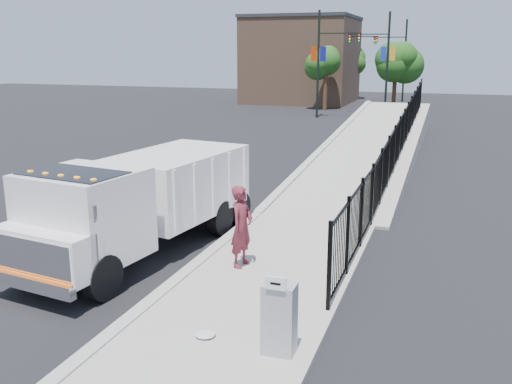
% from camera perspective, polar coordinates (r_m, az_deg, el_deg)
% --- Properties ---
extents(ground, '(120.00, 120.00, 0.00)m').
position_cam_1_polar(ground, '(14.51, -5.05, -6.82)').
color(ground, black).
rests_on(ground, ground).
extents(sidewalk, '(3.55, 12.00, 0.12)m').
position_cam_1_polar(sidewalk, '(12.11, -0.48, -10.84)').
color(sidewalk, '#9E998E').
rests_on(sidewalk, ground).
extents(curb, '(0.30, 12.00, 0.16)m').
position_cam_1_polar(curb, '(12.82, -8.73, -9.46)').
color(curb, '#ADAAA3').
rests_on(curb, ground).
extents(ramp, '(3.95, 24.06, 3.19)m').
position_cam_1_polar(ramp, '(29.02, 11.87, 3.55)').
color(ramp, '#9E998E').
rests_on(ramp, ground).
extents(iron_fence, '(0.10, 28.00, 1.80)m').
position_cam_1_polar(iron_fence, '(24.80, 14.04, 3.78)').
color(iron_fence, black).
rests_on(iron_fence, ground).
extents(truck, '(3.42, 7.84, 2.60)m').
position_cam_1_polar(truck, '(14.78, -11.67, -0.71)').
color(truck, black).
rests_on(truck, ground).
extents(worker, '(0.59, 0.79, 1.96)m').
position_cam_1_polar(worker, '(13.48, -1.44, -3.46)').
color(worker, maroon).
rests_on(worker, sidewalk).
extents(utility_cabinet, '(0.55, 0.40, 1.25)m').
position_cam_1_polar(utility_cabinet, '(9.86, 2.34, -12.57)').
color(utility_cabinet, gray).
rests_on(utility_cabinet, sidewalk).
extents(arrow_sign, '(0.35, 0.04, 0.22)m').
position_cam_1_polar(arrow_sign, '(9.36, 1.99, -9.12)').
color(arrow_sign, white).
rests_on(arrow_sign, utility_cabinet).
extents(debris, '(0.38, 0.38, 0.10)m').
position_cam_1_polar(debris, '(10.66, -5.09, -13.94)').
color(debris, silver).
rests_on(debris, sidewalk).
extents(light_pole_0, '(3.77, 0.22, 8.00)m').
position_cam_1_polar(light_pole_0, '(44.52, 6.63, 12.99)').
color(light_pole_0, black).
rests_on(light_pole_0, ground).
extents(light_pole_1, '(3.78, 0.22, 8.00)m').
position_cam_1_polar(light_pole_1, '(47.30, 12.64, 12.81)').
color(light_pole_1, black).
rests_on(light_pole_1, ground).
extents(light_pole_2, '(3.77, 0.22, 8.00)m').
position_cam_1_polar(light_pole_2, '(56.51, 9.05, 13.13)').
color(light_pole_2, black).
rests_on(light_pole_2, ground).
extents(light_pole_3, '(3.77, 0.22, 8.00)m').
position_cam_1_polar(light_pole_3, '(59.80, 14.36, 12.92)').
color(light_pole_3, black).
rests_on(light_pole_3, ground).
extents(tree_0, '(2.52, 2.52, 5.26)m').
position_cam_1_polar(tree_0, '(50.22, 7.02, 12.61)').
color(tree_0, '#382314').
rests_on(tree_0, ground).
extents(tree_1, '(2.83, 2.83, 5.42)m').
position_cam_1_polar(tree_1, '(50.63, 13.80, 12.35)').
color(tree_1, '#382314').
rests_on(tree_1, ground).
extents(tree_2, '(2.51, 2.51, 5.25)m').
position_cam_1_polar(tree_2, '(62.51, 9.71, 12.79)').
color(tree_2, '#382314').
rests_on(tree_2, ground).
extents(building, '(10.00, 10.00, 8.00)m').
position_cam_1_polar(building, '(58.22, 4.62, 12.92)').
color(building, '#8C664C').
rests_on(building, ground).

